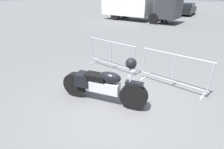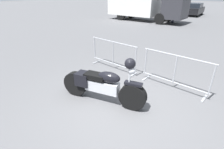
{
  "view_description": "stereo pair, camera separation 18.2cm",
  "coord_description": "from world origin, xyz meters",
  "px_view_note": "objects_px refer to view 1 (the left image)",
  "views": [
    {
      "loc": [
        2.13,
        -3.06,
        2.72
      ],
      "look_at": [
        -0.48,
        0.38,
        0.65
      ],
      "focal_mm": 28.0,
      "sensor_mm": 36.0,
      "label": 1
    },
    {
      "loc": [
        2.27,
        -2.95,
        2.72
      ],
      "look_at": [
        -0.48,
        0.38,
        0.65
      ],
      "focal_mm": 28.0,
      "sensor_mm": 36.0,
      "label": 2
    }
  ],
  "objects_px": {
    "parked_car_yellow": "(131,6)",
    "pedestrian": "(167,12)",
    "crowd_barrier_near": "(111,55)",
    "motorcycle": "(103,84)",
    "parked_car_black": "(186,9)",
    "box_truck": "(135,3)",
    "crowd_barrier_far": "(173,71)",
    "parked_car_white": "(166,7)",
    "parked_car_tan": "(148,7)"
  },
  "relations": [
    {
      "from": "parked_car_tan",
      "to": "parked_car_white",
      "type": "height_order",
      "value": "parked_car_white"
    },
    {
      "from": "motorcycle",
      "to": "parked_car_white",
      "type": "bearing_deg",
      "value": 91.84
    },
    {
      "from": "box_truck",
      "to": "parked_car_tan",
      "type": "bearing_deg",
      "value": 106.17
    },
    {
      "from": "crowd_barrier_far",
      "to": "parked_car_black",
      "type": "relative_size",
      "value": 0.49
    },
    {
      "from": "motorcycle",
      "to": "crowd_barrier_far",
      "type": "distance_m",
      "value": 2.24
    },
    {
      "from": "crowd_barrier_near",
      "to": "parked_car_tan",
      "type": "xyz_separation_m",
      "value": [
        -8.13,
        19.27,
        0.13
      ]
    },
    {
      "from": "box_truck",
      "to": "parked_car_black",
      "type": "height_order",
      "value": "box_truck"
    },
    {
      "from": "crowd_barrier_near",
      "to": "parked_car_yellow",
      "type": "bearing_deg",
      "value": 119.75
    },
    {
      "from": "crowd_barrier_far",
      "to": "parked_car_white",
      "type": "relative_size",
      "value": 0.46
    },
    {
      "from": "crowd_barrier_near",
      "to": "pedestrian",
      "type": "relative_size",
      "value": 1.25
    },
    {
      "from": "box_truck",
      "to": "parked_car_tan",
      "type": "distance_m",
      "value": 8.42
    },
    {
      "from": "parked_car_white",
      "to": "pedestrian",
      "type": "relative_size",
      "value": 2.72
    },
    {
      "from": "box_truck",
      "to": "parked_car_yellow",
      "type": "height_order",
      "value": "box_truck"
    },
    {
      "from": "parked_car_white",
      "to": "parked_car_black",
      "type": "relative_size",
      "value": 1.06
    },
    {
      "from": "motorcycle",
      "to": "parked_car_white",
      "type": "height_order",
      "value": "parked_car_white"
    },
    {
      "from": "motorcycle",
      "to": "parked_car_black",
      "type": "xyz_separation_m",
      "value": [
        -3.95,
        20.9,
        0.21
      ]
    },
    {
      "from": "parked_car_tan",
      "to": "parked_car_black",
      "type": "height_order",
      "value": "parked_car_black"
    },
    {
      "from": "crowd_barrier_near",
      "to": "parked_car_black",
      "type": "distance_m",
      "value": 19.2
    },
    {
      "from": "crowd_barrier_far",
      "to": "pedestrian",
      "type": "height_order",
      "value": "pedestrian"
    },
    {
      "from": "crowd_barrier_far",
      "to": "pedestrian",
      "type": "bearing_deg",
      "value": 112.2
    },
    {
      "from": "crowd_barrier_near",
      "to": "parked_car_black",
      "type": "height_order",
      "value": "parked_car_black"
    },
    {
      "from": "crowd_barrier_near",
      "to": "parked_car_white",
      "type": "bearing_deg",
      "value": 105.93
    },
    {
      "from": "motorcycle",
      "to": "box_truck",
      "type": "bearing_deg",
      "value": 101.56
    },
    {
      "from": "parked_car_black",
      "to": "parked_car_white",
      "type": "bearing_deg",
      "value": 83.02
    },
    {
      "from": "parked_car_white",
      "to": "parked_car_black",
      "type": "distance_m",
      "value": 2.68
    },
    {
      "from": "parked_car_yellow",
      "to": "box_truck",
      "type": "bearing_deg",
      "value": -150.81
    },
    {
      "from": "parked_car_white",
      "to": "parked_car_yellow",
      "type": "bearing_deg",
      "value": 86.9
    },
    {
      "from": "parked_car_yellow",
      "to": "pedestrian",
      "type": "relative_size",
      "value": 2.67
    },
    {
      "from": "crowd_barrier_near",
      "to": "box_truck",
      "type": "height_order",
      "value": "box_truck"
    },
    {
      "from": "box_truck",
      "to": "parked_car_white",
      "type": "xyz_separation_m",
      "value": [
        0.16,
        7.8,
        -0.87
      ]
    },
    {
      "from": "motorcycle",
      "to": "parked_car_yellow",
      "type": "distance_m",
      "value": 24.01
    },
    {
      "from": "box_truck",
      "to": "parked_car_white",
      "type": "bearing_deg",
      "value": 87.48
    },
    {
      "from": "motorcycle",
      "to": "parked_car_yellow",
      "type": "bearing_deg",
      "value": 104.26
    },
    {
      "from": "motorcycle",
      "to": "box_truck",
      "type": "relative_size",
      "value": 0.3
    },
    {
      "from": "parked_car_yellow",
      "to": "crowd_barrier_far",
      "type": "bearing_deg",
      "value": -150.25
    },
    {
      "from": "motorcycle",
      "to": "parked_car_black",
      "type": "height_order",
      "value": "parked_car_black"
    },
    {
      "from": "parked_car_yellow",
      "to": "parked_car_white",
      "type": "relative_size",
      "value": 0.98
    },
    {
      "from": "box_truck",
      "to": "pedestrian",
      "type": "height_order",
      "value": "box_truck"
    },
    {
      "from": "crowd_barrier_far",
      "to": "box_truck",
      "type": "xyz_separation_m",
      "value": [
        -7.98,
        11.29,
        1.08
      ]
    },
    {
      "from": "parked_car_black",
      "to": "pedestrian",
      "type": "xyz_separation_m",
      "value": [
        0.14,
        -6.75,
        0.2
      ]
    },
    {
      "from": "box_truck",
      "to": "parked_car_yellow",
      "type": "relative_size",
      "value": 1.72
    },
    {
      "from": "parked_car_tan",
      "to": "parked_car_black",
      "type": "bearing_deg",
      "value": -97.96
    },
    {
      "from": "crowd_barrier_near",
      "to": "pedestrian",
      "type": "xyz_separation_m",
      "value": [
        -2.63,
        12.25,
        0.37
      ]
    },
    {
      "from": "box_truck",
      "to": "pedestrian",
      "type": "distance_m",
      "value": 3.21
    },
    {
      "from": "crowd_barrier_near",
      "to": "crowd_barrier_far",
      "type": "distance_m",
      "value": 2.37
    },
    {
      "from": "crowd_barrier_near",
      "to": "parked_car_white",
      "type": "relative_size",
      "value": 0.46
    },
    {
      "from": "crowd_barrier_far",
      "to": "parked_car_white",
      "type": "xyz_separation_m",
      "value": [
        -7.81,
        19.09,
        0.21
      ]
    },
    {
      "from": "crowd_barrier_far",
      "to": "parked_car_tan",
      "type": "xyz_separation_m",
      "value": [
        -10.49,
        19.27,
        0.13
      ]
    },
    {
      "from": "box_truck",
      "to": "parked_car_black",
      "type": "relative_size",
      "value": 1.78
    },
    {
      "from": "crowd_barrier_near",
      "to": "pedestrian",
      "type": "bearing_deg",
      "value": 102.12
    }
  ]
}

